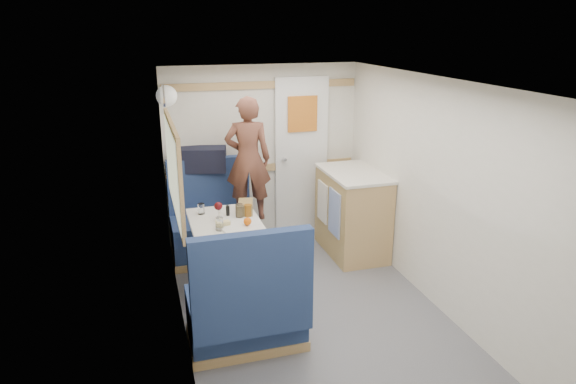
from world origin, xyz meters
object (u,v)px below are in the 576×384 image
object	(u,v)px
person	(248,159)
duffel_bag	(201,159)
dome_light	(167,96)
bread_loaf	(246,207)
beer_glass	(248,210)
dinette_table	(227,238)
wine_glass	(218,207)
tray	(236,229)
pepper_grinder	(228,210)
galley_counter	(352,212)
tumbler_mid	(201,209)
tumbler_right	(240,211)
cheese_block	(224,223)
orange_fruit	(247,221)
bench_near	(247,313)
salt_grinder	(221,216)
bench_far	(214,230)
tumbler_left	(219,224)

from	to	relation	value
person	duffel_bag	xyz separation A→B (m)	(-0.44, 0.37, -0.07)
dome_light	bread_loaf	bearing A→B (deg)	-46.23
beer_glass	dinette_table	bearing A→B (deg)	-156.07
wine_glass	beer_glass	distance (m)	0.28
tray	pepper_grinder	size ratio (longest dim) A/B	3.31
galley_counter	tumbler_mid	xyz separation A→B (m)	(-1.65, -0.27, 0.30)
beer_glass	tumbler_right	bearing A→B (deg)	176.14
dinette_table	person	size ratio (longest dim) A/B	0.71
person	pepper_grinder	bearing A→B (deg)	71.42
dinette_table	cheese_block	size ratio (longest dim) A/B	9.27
galley_counter	cheese_block	size ratio (longest dim) A/B	9.27
duffel_bag	orange_fruit	xyz separation A→B (m)	(0.23, -1.28, -0.26)
bench_near	cheese_block	bearing A→B (deg)	92.42
galley_counter	salt_grinder	bearing A→B (deg)	-161.76
pepper_grinder	bench_near	bearing A→B (deg)	-92.74
tumbler_mid	wine_glass	bearing A→B (deg)	-55.41
dome_light	beer_glass	size ratio (longest dim) A/B	1.82
orange_fruit	wine_glass	size ratio (longest dim) A/B	0.42
duffel_bag	tumbler_right	distance (m)	1.07
cheese_block	bench_far	bearing A→B (deg)	88.09
tray	bread_loaf	xyz separation A→B (m)	(0.17, 0.41, 0.04)
dome_light	tray	bearing A→B (deg)	-66.84
cheese_block	tumbler_left	xyz separation A→B (m)	(-0.05, -0.06, 0.02)
duffel_bag	pepper_grinder	bearing A→B (deg)	-70.43
pepper_grinder	dome_light	bearing A→B (deg)	122.98
orange_fruit	pepper_grinder	distance (m)	0.35
cheese_block	pepper_grinder	size ratio (longest dim) A/B	1.05
galley_counter	bread_loaf	size ratio (longest dim) A/B	3.75
galley_counter	bread_loaf	xyz separation A→B (m)	(-1.24, -0.34, 0.30)
bench_far	tray	xyz separation A→B (m)	(0.06, -1.06, 0.43)
dome_light	bread_loaf	size ratio (longest dim) A/B	0.81
person	bench_far	bearing A→B (deg)	-6.80
dome_light	wine_glass	bearing A→B (deg)	-65.92
wine_glass	beer_glass	xyz separation A→B (m)	(0.27, 0.01, -0.07)
bread_loaf	wine_glass	bearing A→B (deg)	-156.04
duffel_bag	galley_counter	bearing A→B (deg)	-7.73
bench_near	tumbler_right	distance (m)	1.09
dome_light	tumbler_left	distance (m)	1.44
galley_counter	bread_loaf	bearing A→B (deg)	-164.62
cheese_block	tumbler_right	distance (m)	0.28
bench_near	cheese_block	distance (m)	0.89
tumbler_mid	tumbler_right	xyz separation A→B (m)	(0.33, -0.17, 0.01)
person	duffel_bag	bearing A→B (deg)	-29.76
pepper_grinder	duffel_bag	bearing A→B (deg)	96.90
bench_far	wine_glass	world-z (taller)	bench_far
dome_light	beer_glass	distance (m)	1.38
tumbler_right	pepper_grinder	distance (m)	0.12
tumbler_right	salt_grinder	distance (m)	0.19
dinette_table	tumbler_mid	size ratio (longest dim) A/B	9.07
cheese_block	tumbler_right	xyz separation A→B (m)	(0.18, 0.21, 0.03)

